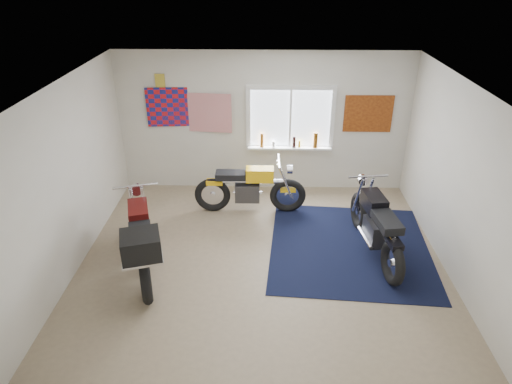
{
  "coord_description": "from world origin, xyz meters",
  "views": [
    {
      "loc": [
        0.06,
        -5.79,
        4.17
      ],
      "look_at": [
        -0.1,
        0.4,
        0.96
      ],
      "focal_mm": 32.0,
      "sensor_mm": 36.0,
      "label": 1
    }
  ],
  "objects_px": {
    "navy_rug": "(349,247)",
    "black_chrome_bike": "(376,227)",
    "maroon_tourer": "(142,241)",
    "yellow_triumph": "(250,189)"
  },
  "relations": [
    {
      "from": "navy_rug",
      "to": "black_chrome_bike",
      "type": "bearing_deg",
      "value": -20.31
    },
    {
      "from": "black_chrome_bike",
      "to": "maroon_tourer",
      "type": "relative_size",
      "value": 0.98
    },
    {
      "from": "yellow_triumph",
      "to": "maroon_tourer",
      "type": "bearing_deg",
      "value": -127.92
    },
    {
      "from": "navy_rug",
      "to": "black_chrome_bike",
      "type": "relative_size",
      "value": 1.22
    },
    {
      "from": "yellow_triumph",
      "to": "maroon_tourer",
      "type": "relative_size",
      "value": 0.92
    },
    {
      "from": "navy_rug",
      "to": "maroon_tourer",
      "type": "bearing_deg",
      "value": -166.27
    },
    {
      "from": "navy_rug",
      "to": "yellow_triumph",
      "type": "distance_m",
      "value": 2.06
    },
    {
      "from": "navy_rug",
      "to": "maroon_tourer",
      "type": "xyz_separation_m",
      "value": [
        -3.11,
        -0.76,
        0.58
      ]
    },
    {
      "from": "yellow_triumph",
      "to": "maroon_tourer",
      "type": "xyz_separation_m",
      "value": [
        -1.46,
        -1.92,
        0.14
      ]
    },
    {
      "from": "maroon_tourer",
      "to": "black_chrome_bike",
      "type": "bearing_deg",
      "value": -96.16
    }
  ]
}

